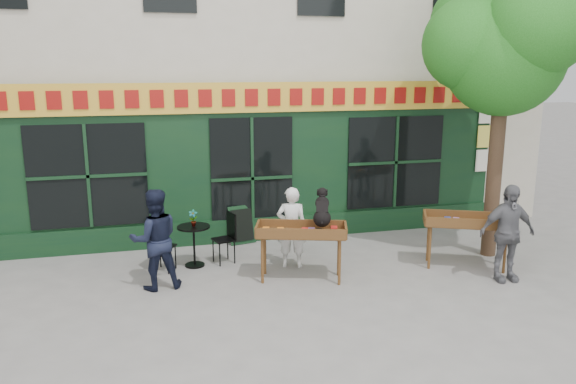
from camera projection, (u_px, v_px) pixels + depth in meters
name	position (u px, v px, depth m)	size (l,w,h in m)	color
ground	(279.00, 280.00, 9.68)	(80.00, 80.00, 0.00)	slate
building	(223.00, 11.00, 14.23)	(14.00, 7.26, 10.00)	beige
street_tree	(505.00, 38.00, 10.17)	(3.05, 2.90, 5.60)	#382619
book_cart_center	(301.00, 234.00, 9.56)	(1.62, 1.05, 0.99)	brown
dog	(322.00, 206.00, 9.49)	(0.34, 0.60, 0.60)	black
woman	(292.00, 227.00, 10.19)	(0.55, 0.36, 1.50)	white
book_cart_right	(467.00, 224.00, 10.16)	(1.62, 1.19, 0.99)	brown
man_right	(507.00, 233.00, 9.52)	(0.99, 0.41, 1.69)	#5C5D62
bistro_table	(194.00, 238.00, 10.25)	(0.60, 0.60, 0.76)	black
bistro_chair_left	(159.00, 241.00, 10.04)	(0.49, 0.49, 0.95)	black
bistro_chair_right	(228.00, 233.00, 10.48)	(0.45, 0.45, 0.95)	black
potted_plant	(193.00, 218.00, 10.17)	(0.16, 0.11, 0.31)	gray
man_left	(155.00, 239.00, 9.17)	(0.82, 0.64, 1.68)	black
chalkboard	(242.00, 225.00, 11.60)	(0.59, 0.31, 0.79)	black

